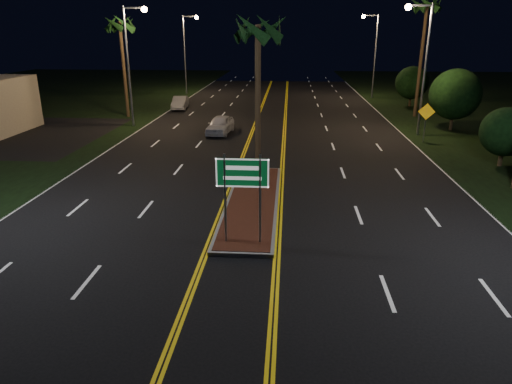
# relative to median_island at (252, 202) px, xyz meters

# --- Properties ---
(ground) EXTENTS (120.00, 120.00, 0.00)m
(ground) POSITION_rel_median_island_xyz_m (0.00, -7.00, -0.08)
(ground) COLOR black
(ground) RESTS_ON ground
(median_island) EXTENTS (2.25, 10.25, 0.17)m
(median_island) POSITION_rel_median_island_xyz_m (0.00, 0.00, 0.00)
(median_island) COLOR gray
(median_island) RESTS_ON ground
(highway_sign) EXTENTS (1.80, 0.08, 3.20)m
(highway_sign) POSITION_rel_median_island_xyz_m (0.00, -4.20, 2.32)
(highway_sign) COLOR gray
(highway_sign) RESTS_ON ground
(streetlight_left_mid) EXTENTS (1.91, 0.44, 9.00)m
(streetlight_left_mid) POSITION_rel_median_island_xyz_m (-10.61, 17.00, 5.57)
(streetlight_left_mid) COLOR gray
(streetlight_left_mid) RESTS_ON ground
(streetlight_left_far) EXTENTS (1.91, 0.44, 9.00)m
(streetlight_left_far) POSITION_rel_median_island_xyz_m (-10.61, 37.00, 5.57)
(streetlight_left_far) COLOR gray
(streetlight_left_far) RESTS_ON ground
(streetlight_right_mid) EXTENTS (1.91, 0.44, 9.00)m
(streetlight_right_mid) POSITION_rel_median_island_xyz_m (10.61, 15.00, 5.57)
(streetlight_right_mid) COLOR gray
(streetlight_right_mid) RESTS_ON ground
(streetlight_right_far) EXTENTS (1.91, 0.44, 9.00)m
(streetlight_right_far) POSITION_rel_median_island_xyz_m (10.61, 35.00, 5.57)
(streetlight_right_far) COLOR gray
(streetlight_right_far) RESTS_ON ground
(palm_median) EXTENTS (2.40, 2.40, 8.30)m
(palm_median) POSITION_rel_median_island_xyz_m (0.00, 3.50, 7.19)
(palm_median) COLOR #382819
(palm_median) RESTS_ON ground
(palm_left_far) EXTENTS (2.40, 2.40, 8.80)m
(palm_left_far) POSITION_rel_median_island_xyz_m (-12.80, 21.00, 7.66)
(palm_left_far) COLOR #382819
(palm_left_far) RESTS_ON ground
(palm_right_far) EXTENTS (2.40, 2.40, 10.30)m
(palm_right_far) POSITION_rel_median_island_xyz_m (12.80, 23.00, 9.06)
(palm_right_far) COLOR #382819
(palm_right_far) RESTS_ON ground
(shrub_near) EXTENTS (2.70, 2.70, 3.30)m
(shrub_near) POSITION_rel_median_island_xyz_m (13.50, 7.00, 1.86)
(shrub_near) COLOR #382819
(shrub_near) RESTS_ON ground
(shrub_mid) EXTENTS (3.78, 3.78, 4.62)m
(shrub_mid) POSITION_rel_median_island_xyz_m (14.00, 17.00, 2.64)
(shrub_mid) COLOR #382819
(shrub_mid) RESTS_ON ground
(shrub_far) EXTENTS (3.24, 3.24, 3.96)m
(shrub_far) POSITION_rel_median_island_xyz_m (13.80, 29.00, 2.25)
(shrub_far) COLOR #382819
(shrub_far) RESTS_ON ground
(car_near) EXTENTS (2.43, 4.79, 1.54)m
(car_near) POSITION_rel_median_island_xyz_m (-3.54, 14.50, 0.69)
(car_near) COLOR silver
(car_near) RESTS_ON ground
(car_far) EXTENTS (2.21, 4.41, 1.42)m
(car_far) POSITION_rel_median_island_xyz_m (-9.13, 25.58, 0.63)
(car_far) COLOR #B4B6BE
(car_far) RESTS_ON ground
(warning_sign) EXTENTS (1.09, 0.26, 2.64)m
(warning_sign) POSITION_rel_median_island_xyz_m (10.80, 12.75, 1.65)
(warning_sign) COLOR gray
(warning_sign) RESTS_ON ground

